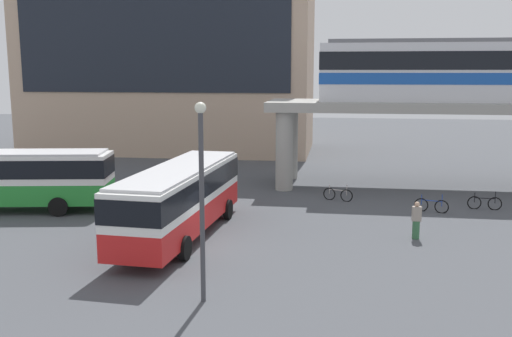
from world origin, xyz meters
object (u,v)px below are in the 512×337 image
Objects in this scene: bus_main at (180,194)px; bicycle_black at (485,203)px; station_building at (171,38)px; bus_secondary at (6,174)px; bicycle_blue at (431,205)px; pedestrian_waiting_near_stop at (40,173)px; pedestrian_by_bike_rack at (416,221)px; bicycle_silver at (338,195)px; pedestrian_near_building at (199,182)px.

bicycle_black is at bearing 26.61° from bus_main.
bus_secondary is at bearing -94.16° from station_building.
bicycle_black is at bearing 19.35° from bicycle_blue.
bicycle_blue is at bearing 7.59° from bus_secondary.
bus_main is 6.46× the size of bicycle_blue.
pedestrian_by_bike_rack is (22.95, -9.04, -0.02)m from pedestrian_waiting_near_stop.
pedestrian_by_bike_rack is at bearing 6.74° from bus_main.
bicycle_silver is at bearing 50.48° from bus_main.
pedestrian_by_bike_rack reaches higher than bicycle_black.
bus_secondary reaches higher than bicycle_black.
bus_main is at bearing -151.72° from bicycle_blue.
pedestrian_waiting_near_stop reaches higher than pedestrian_by_bike_rack.
bicycle_black is at bearing -7.35° from bicycle_silver.
bus_secondary is at bearing 174.07° from pedestrian_by_bike_rack.
bicycle_black is (23.63, -21.02, -10.07)m from station_building.
bicycle_silver is 8.40m from pedestrian_near_building.
pedestrian_by_bike_rack is (-4.40, -6.22, 0.44)m from bicycle_black.
bicycle_silver is at bearing 172.65° from bicycle_black.
bus_main reaches higher than pedestrian_by_bike_rack.
bus_main is at bearing -17.97° from bus_secondary.
station_building is 31.87m from bicycle_blue.
pedestrian_by_bike_rack is at bearing -105.62° from bicycle_blue.
station_building reaches higher than bus_main.
bicycle_silver is at bearing -2.76° from pedestrian_near_building.
bus_main is 13.65m from bicycle_blue.
bicycle_black is 3.13m from bicycle_blue.
station_building is 15.20× the size of bicycle_silver.
station_building reaches higher than pedestrian_waiting_near_stop.
pedestrian_near_building is (11.08, -1.40, -0.04)m from pedestrian_waiting_near_stop.
bicycle_blue is at bearing -160.65° from bicycle_black.
bicycle_black is 7.63m from pedestrian_by_bike_rack.
bus_main reaches higher than pedestrian_waiting_near_stop.
bus_main is 6.45× the size of pedestrian_waiting_near_stop.
station_building is 26.50m from bus_secondary.
bus_main is 9.07m from pedestrian_near_building.
bicycle_black is at bearing -5.89° from pedestrian_waiting_near_stop.
bicycle_blue is at bearing 28.28° from bus_main.
pedestrian_waiting_near_stop is 11.16m from pedestrian_near_building.
pedestrian_waiting_near_stop is 1.02× the size of pedestrian_by_bike_rack.
pedestrian_waiting_near_stop reaches higher than pedestrian_near_building.
pedestrian_by_bike_rack is (19.23, -27.24, -9.63)m from station_building.
pedestrian_waiting_near_stop is at bearing 174.71° from bicycle_silver.
bus_secondary reaches higher than pedestrian_by_bike_rack.
bicycle_blue is (20.68, -22.05, -10.07)m from station_building.
pedestrian_by_bike_rack is (3.50, -7.24, 0.44)m from bicycle_silver.
station_building reaches higher than pedestrian_near_building.
bus_secondary is 6.33× the size of bicycle_black.
bus_secondary is (-1.82, -25.05, -8.44)m from station_building.
pedestrian_by_bike_rack is 1.02× the size of pedestrian_near_building.
station_building is 2.30× the size of bus_secondary.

